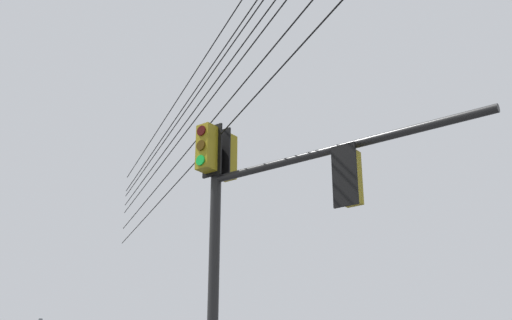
% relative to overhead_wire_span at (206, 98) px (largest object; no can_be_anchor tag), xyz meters
% --- Properties ---
extents(signal_mast_assembly, '(5.48, 1.08, 6.72)m').
position_rel_overhead_wire_span_xyz_m(signal_mast_assembly, '(-1.51, 0.60, -2.98)').
color(signal_mast_assembly, black).
rests_on(signal_mast_assembly, ground).
extents(overhead_wire_span, '(14.77, 11.31, 2.64)m').
position_rel_overhead_wire_span_xyz_m(overhead_wire_span, '(0.00, 0.00, 0.00)').
color(overhead_wire_span, black).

